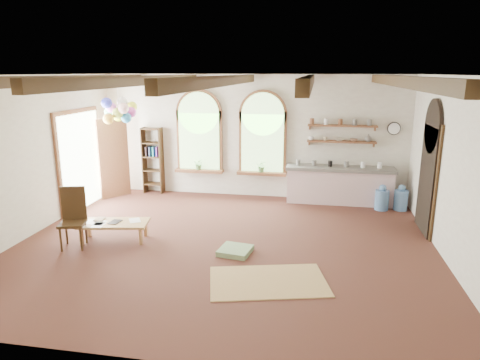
% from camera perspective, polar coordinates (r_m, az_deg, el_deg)
% --- Properties ---
extents(floor, '(8.00, 8.00, 0.00)m').
position_cam_1_polar(floor, '(8.38, -2.09, -8.63)').
color(floor, '#4D2820').
rests_on(floor, ground).
extents(ceiling_beams, '(6.20, 6.80, 0.18)m').
position_cam_1_polar(ceiling_beams, '(7.72, -2.30, 13.08)').
color(ceiling_beams, '#392412').
rests_on(ceiling_beams, ceiling).
extents(window_left, '(1.30, 0.28, 2.20)m').
position_cam_1_polar(window_left, '(11.50, -5.46, 6.06)').
color(window_left, brown).
rests_on(window_left, floor).
extents(window_right, '(1.30, 0.28, 2.20)m').
position_cam_1_polar(window_right, '(11.17, 3.03, 5.86)').
color(window_right, brown).
rests_on(window_right, floor).
extents(left_doorway, '(0.10, 1.90, 2.50)m').
position_cam_1_polar(left_doorway, '(11.09, -20.50, 2.38)').
color(left_doorway, brown).
rests_on(left_doorway, floor).
extents(right_doorway, '(0.10, 1.30, 2.40)m').
position_cam_1_polar(right_doorway, '(9.58, 23.68, 0.02)').
color(right_doorway, black).
rests_on(right_doorway, floor).
extents(kitchen_counter, '(2.68, 0.62, 0.94)m').
position_cam_1_polar(kitchen_counter, '(11.12, 13.09, -0.62)').
color(kitchen_counter, beige).
rests_on(kitchen_counter, floor).
extents(wall_shelf_lower, '(1.70, 0.24, 0.04)m').
position_cam_1_polar(wall_shelf_lower, '(11.08, 13.35, 5.00)').
color(wall_shelf_lower, brown).
rests_on(wall_shelf_lower, wall_back).
extents(wall_shelf_upper, '(1.70, 0.24, 0.04)m').
position_cam_1_polar(wall_shelf_upper, '(11.02, 13.47, 7.05)').
color(wall_shelf_upper, brown).
rests_on(wall_shelf_upper, wall_back).
extents(wall_clock, '(0.32, 0.04, 0.32)m').
position_cam_1_polar(wall_clock, '(11.24, 19.84, 6.48)').
color(wall_clock, black).
rests_on(wall_clock, wall_back).
extents(bookshelf, '(0.53, 0.32, 1.80)m').
position_cam_1_polar(bookshelf, '(11.93, -11.55, 2.56)').
color(bookshelf, '#392412').
rests_on(bookshelf, floor).
extents(coffee_table, '(1.42, 0.84, 0.38)m').
position_cam_1_polar(coffee_table, '(8.83, -16.49, -5.67)').
color(coffee_table, tan).
rests_on(coffee_table, floor).
extents(side_chair, '(0.56, 0.56, 1.15)m').
position_cam_1_polar(side_chair, '(8.77, -21.31, -6.26)').
color(side_chair, '#392412').
rests_on(side_chair, floor).
extents(floor_mat, '(2.06, 1.55, 0.02)m').
position_cam_1_polar(floor_mat, '(7.02, 3.77, -13.32)').
color(floor_mat, tan).
rests_on(floor_mat, floor).
extents(floor_cushion, '(0.64, 0.64, 0.10)m').
position_cam_1_polar(floor_cushion, '(8.00, -0.64, -9.40)').
color(floor_cushion, gray).
rests_on(floor_cushion, floor).
extents(water_jug_a, '(0.33, 0.33, 0.63)m').
position_cam_1_polar(water_jug_a, '(11.03, 20.66, -2.40)').
color(water_jug_a, '#537DB2').
rests_on(water_jug_a, floor).
extents(water_jug_b, '(0.33, 0.33, 0.63)m').
position_cam_1_polar(water_jug_b, '(10.89, 18.39, -2.41)').
color(water_jug_b, '#537DB2').
rests_on(water_jug_b, floor).
extents(balloon_cluster, '(0.85, 0.91, 1.16)m').
position_cam_1_polar(balloon_cluster, '(10.97, -15.86, 8.89)').
color(balloon_cluster, white).
rests_on(balloon_cluster, floor).
extents(table_book, '(0.20, 0.27, 0.02)m').
position_cam_1_polar(table_book, '(9.07, -18.71, -4.94)').
color(table_book, olive).
rests_on(table_book, coffee_table).
extents(tablet, '(0.21, 0.29, 0.01)m').
position_cam_1_polar(tablet, '(8.80, -16.33, -5.38)').
color(tablet, black).
rests_on(tablet, coffee_table).
extents(potted_plant_left, '(0.27, 0.23, 0.30)m').
position_cam_1_polar(potted_plant_left, '(11.53, -5.50, 2.14)').
color(potted_plant_left, '#598C4C').
rests_on(potted_plant_left, window_left).
extents(potted_plant_right, '(0.27, 0.23, 0.30)m').
position_cam_1_polar(potted_plant_right, '(11.21, 2.91, 1.83)').
color(potted_plant_right, '#598C4C').
rests_on(potted_plant_right, window_right).
extents(shelf_cup_a, '(0.12, 0.10, 0.10)m').
position_cam_1_polar(shelf_cup_a, '(11.05, 9.47, 5.52)').
color(shelf_cup_a, white).
rests_on(shelf_cup_a, wall_shelf_lower).
extents(shelf_cup_b, '(0.10, 0.10, 0.09)m').
position_cam_1_polar(shelf_cup_b, '(11.05, 11.30, 5.44)').
color(shelf_cup_b, beige).
rests_on(shelf_cup_b, wall_shelf_lower).
extents(shelf_bowl_a, '(0.22, 0.22, 0.05)m').
position_cam_1_polar(shelf_bowl_a, '(11.07, 13.11, 5.25)').
color(shelf_bowl_a, beige).
rests_on(shelf_bowl_a, wall_shelf_lower).
extents(shelf_bowl_b, '(0.20, 0.20, 0.06)m').
position_cam_1_polar(shelf_bowl_b, '(11.09, 14.92, 5.18)').
color(shelf_bowl_b, '#8C664C').
rests_on(shelf_bowl_b, wall_shelf_lower).
extents(shelf_vase, '(0.18, 0.18, 0.19)m').
position_cam_1_polar(shelf_vase, '(11.12, 16.74, 5.42)').
color(shelf_vase, slate).
rests_on(shelf_vase, wall_shelf_lower).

